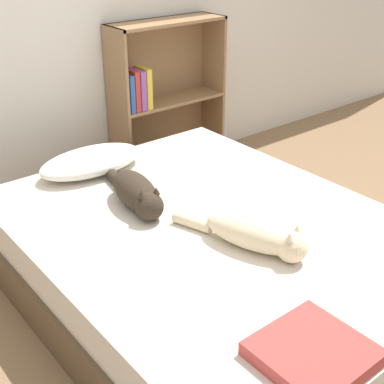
% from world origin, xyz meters
% --- Properties ---
extents(ground_plane, '(8.00, 8.00, 0.00)m').
position_xyz_m(ground_plane, '(0.00, 0.00, 0.00)').
color(ground_plane, '#846647').
extents(bed, '(1.58, 2.06, 0.41)m').
position_xyz_m(bed, '(0.00, 0.00, 0.20)').
color(bed, brown).
rests_on(bed, ground_plane).
extents(pillow, '(0.59, 0.32, 0.12)m').
position_xyz_m(pillow, '(-0.15, 0.84, 0.47)').
color(pillow, white).
rests_on(pillow, bed).
extents(cat_light, '(0.28, 0.62, 0.15)m').
position_xyz_m(cat_light, '(0.00, -0.26, 0.47)').
color(cat_light, beige).
rests_on(cat_light, bed).
extents(cat_dark, '(0.23, 0.57, 0.16)m').
position_xyz_m(cat_dark, '(-0.18, 0.35, 0.48)').
color(cat_dark, '#33281E').
rests_on(cat_dark, bed).
extents(bookshelf, '(0.81, 0.26, 1.06)m').
position_xyz_m(bookshelf, '(0.67, 1.33, 0.55)').
color(bookshelf, '#8E6B47').
rests_on(bookshelf, ground_plane).
extents(blanket_fold, '(0.34, 0.32, 0.05)m').
position_xyz_m(blanket_fold, '(-0.30, -0.83, 0.43)').
color(blanket_fold, '#B2423D').
rests_on(blanket_fold, bed).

